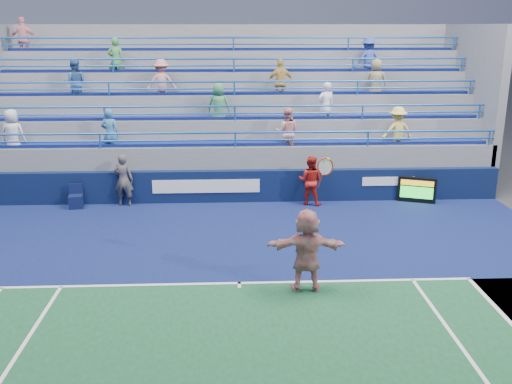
{
  "coord_description": "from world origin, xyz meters",
  "views": [
    {
      "loc": [
        -0.16,
        -12.16,
        5.78
      ],
      "look_at": [
        0.51,
        2.5,
        1.5
      ],
      "focal_mm": 40.0,
      "sensor_mm": 36.0,
      "label": 1
    }
  ],
  "objects_px": {
    "serve_speed_board": "(417,190)",
    "ball_girl": "(310,181)",
    "line_judge": "(123,180)",
    "tennis_player": "(307,250)",
    "judge_chair": "(76,201)"
  },
  "relations": [
    {
      "from": "judge_chair",
      "to": "line_judge",
      "type": "bearing_deg",
      "value": 8.12
    },
    {
      "from": "line_judge",
      "to": "ball_girl",
      "type": "distance_m",
      "value": 6.21
    },
    {
      "from": "judge_chair",
      "to": "ball_girl",
      "type": "height_order",
      "value": "ball_girl"
    },
    {
      "from": "serve_speed_board",
      "to": "tennis_player",
      "type": "xyz_separation_m",
      "value": [
        -4.61,
        -6.48,
        0.53
      ]
    },
    {
      "from": "judge_chair",
      "to": "line_judge",
      "type": "distance_m",
      "value": 1.69
    },
    {
      "from": "line_judge",
      "to": "ball_girl",
      "type": "xyz_separation_m",
      "value": [
        6.2,
        -0.17,
        -0.05
      ]
    },
    {
      "from": "line_judge",
      "to": "tennis_player",
      "type": "bearing_deg",
      "value": 133.06
    },
    {
      "from": "serve_speed_board",
      "to": "tennis_player",
      "type": "bearing_deg",
      "value": -125.46
    },
    {
      "from": "ball_girl",
      "to": "line_judge",
      "type": "bearing_deg",
      "value": 19.05
    },
    {
      "from": "line_judge",
      "to": "ball_girl",
      "type": "bearing_deg",
      "value": -176.97
    },
    {
      "from": "serve_speed_board",
      "to": "tennis_player",
      "type": "height_order",
      "value": "tennis_player"
    },
    {
      "from": "judge_chair",
      "to": "tennis_player",
      "type": "relative_size",
      "value": 0.25
    },
    {
      "from": "serve_speed_board",
      "to": "ball_girl",
      "type": "height_order",
      "value": "ball_girl"
    },
    {
      "from": "serve_speed_board",
      "to": "ball_girl",
      "type": "xyz_separation_m",
      "value": [
        -3.65,
        -0.05,
        0.39
      ]
    },
    {
      "from": "serve_speed_board",
      "to": "line_judge",
      "type": "bearing_deg",
      "value": 179.29
    }
  ]
}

